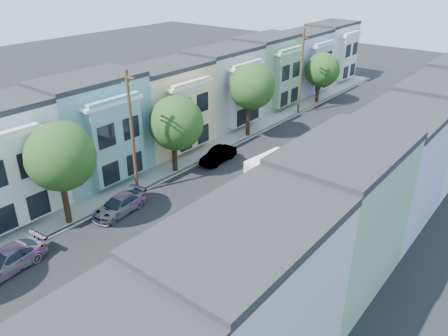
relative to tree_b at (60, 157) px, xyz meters
name	(u,v)px	position (x,y,z in m)	size (l,w,h in m)	color
ground	(176,230)	(6.30, 4.24, -5.42)	(160.00, 160.00, 0.00)	black
road_slab	(286,161)	(6.30, 19.24, -5.41)	(12.00, 70.00, 0.02)	black
curb_left	(236,145)	(0.25, 19.24, -5.35)	(0.30, 70.00, 0.15)	gray
curb_right	(346,178)	(12.35, 19.24, -5.35)	(0.30, 70.00, 0.15)	gray
sidewalk_left	(226,142)	(-1.05, 19.24, -5.35)	(2.60, 70.00, 0.15)	gray
sidewalk_right	(360,183)	(13.65, 19.24, -5.35)	(2.60, 70.00, 0.15)	gray
centerline	(286,161)	(6.30, 19.24, -5.42)	(0.12, 70.00, 0.01)	gold
townhouse_row_left	(199,134)	(-4.85, 19.24, -5.42)	(5.00, 70.00, 8.50)	#B8B3E0
townhouse_row_right	(405,197)	(17.45, 19.24, -5.42)	(5.00, 70.00, 8.50)	#B8B3E0
tree_b	(60,157)	(0.00, 0.00, 0.00)	(4.70, 4.70, 7.80)	black
tree_c	(175,123)	(0.00, 10.94, -0.71)	(4.70, 4.70, 7.08)	black
tree_d	(251,87)	(0.00, 22.01, 0.11)	(4.70, 4.70, 7.91)	black
tree_e	(322,70)	(0.00, 37.64, -1.03)	(4.40, 4.40, 6.61)	black
tree_far_r	(419,101)	(13.20, 34.69, -1.92)	(2.91, 2.91, 5.00)	black
utility_pole_near	(132,134)	(0.00, 6.24, -0.27)	(1.60, 0.26, 10.00)	#42301E
utility_pole_far	(301,72)	(0.00, 32.24, -0.27)	(1.60, 0.26, 10.00)	#42301E
fedex_truck	(278,169)	(8.46, 14.25, -3.77)	(2.38, 6.18, 2.96)	white
lead_sedan	(325,143)	(7.98, 23.78, -4.65)	(2.55, 5.53, 1.54)	black
parked_left_b	(7,261)	(1.40, -5.39, -4.71)	(1.99, 4.74, 1.42)	black
parked_left_c	(119,205)	(1.40, 3.25, -4.76)	(1.84, 4.39, 1.32)	#A5ACBB
parked_left_d	(218,155)	(1.40, 14.96, -4.74)	(1.44, 4.09, 1.36)	#5E0A0D
parked_right_a	(155,306)	(11.20, -2.28, -4.81)	(2.03, 4.41, 1.23)	#4D4D4D
parked_right_b	(214,258)	(11.20, 2.70, -4.65)	(2.56, 5.55, 1.54)	white
parked_right_c	(349,158)	(11.20, 22.31, -4.80)	(1.47, 3.85, 1.25)	black
parked_right_d	(391,126)	(11.20, 33.00, -4.69)	(1.54, 4.36, 1.45)	black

